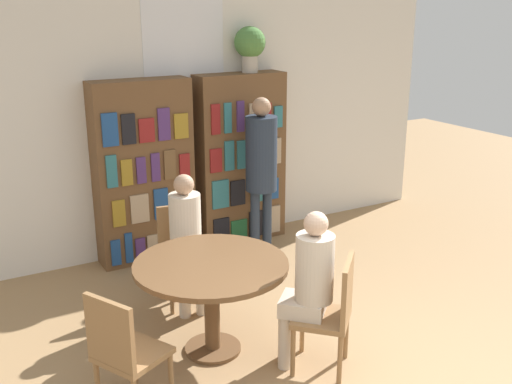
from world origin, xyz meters
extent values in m
cube|color=silver|center=(0.00, 3.61, 1.50)|extent=(6.40, 0.06, 3.00)
cube|color=white|center=(0.00, 3.58, 2.35)|extent=(0.90, 0.01, 1.10)
cube|color=brown|center=(-0.56, 3.42, 0.95)|extent=(1.01, 0.32, 1.90)
cube|color=navy|center=(-0.96, 3.25, 0.20)|extent=(0.10, 0.02, 0.27)
cube|color=navy|center=(-0.82, 3.25, 0.22)|extent=(0.08, 0.02, 0.32)
cube|color=#4C2D6B|center=(-0.70, 3.25, 0.18)|extent=(0.10, 0.02, 0.24)
cube|color=tan|center=(-0.57, 3.25, 0.19)|extent=(0.12, 0.02, 0.25)
cube|color=olive|center=(-0.44, 3.25, 0.20)|extent=(0.12, 0.02, 0.27)
cube|color=#236638|center=(-0.30, 3.25, 0.18)|extent=(0.08, 0.02, 0.24)
cube|color=tan|center=(-0.17, 3.25, 0.22)|extent=(0.11, 0.02, 0.31)
cube|color=olive|center=(-0.90, 3.25, 0.61)|extent=(0.13, 0.02, 0.27)
cube|color=tan|center=(-0.69, 3.25, 0.62)|extent=(0.19, 0.02, 0.30)
cube|color=navy|center=(-0.45, 3.25, 0.63)|extent=(0.15, 0.02, 0.33)
cube|color=tan|center=(-0.22, 3.25, 0.60)|extent=(0.13, 0.02, 0.26)
cube|color=#2D707A|center=(-0.94, 3.25, 1.05)|extent=(0.11, 0.02, 0.32)
cube|color=olive|center=(-0.79, 3.25, 1.02)|extent=(0.11, 0.02, 0.26)
cube|color=#4C2D6B|center=(-0.65, 3.25, 1.02)|extent=(0.10, 0.02, 0.27)
cube|color=#4C2D6B|center=(-0.49, 3.25, 1.03)|extent=(0.09, 0.02, 0.29)
cube|color=brown|center=(-0.34, 3.25, 1.04)|extent=(0.12, 0.02, 0.31)
cube|color=maroon|center=(-0.18, 3.25, 1.01)|extent=(0.11, 0.02, 0.25)
cube|color=navy|center=(-0.93, 3.25, 1.46)|extent=(0.15, 0.02, 0.32)
cube|color=black|center=(-0.75, 3.25, 1.45)|extent=(0.14, 0.02, 0.30)
cube|color=maroon|center=(-0.57, 3.25, 1.42)|extent=(0.16, 0.02, 0.24)
cube|color=#4C2D6B|center=(-0.38, 3.25, 1.46)|extent=(0.13, 0.02, 0.32)
cube|color=olive|center=(-0.20, 3.25, 1.42)|extent=(0.15, 0.02, 0.26)
cube|color=brown|center=(0.56, 3.42, 0.95)|extent=(1.01, 0.32, 1.90)
cube|color=black|center=(0.23, 3.25, 0.20)|extent=(0.19, 0.02, 0.29)
cube|color=#236638|center=(0.45, 3.25, 0.18)|extent=(0.20, 0.02, 0.23)
cube|color=black|center=(0.68, 3.25, 0.21)|extent=(0.19, 0.02, 0.30)
cube|color=tan|center=(0.90, 3.25, 0.22)|extent=(0.18, 0.02, 0.32)
cube|color=#2D707A|center=(0.23, 3.25, 0.63)|extent=(0.20, 0.02, 0.31)
cube|color=black|center=(0.44, 3.25, 0.61)|extent=(0.18, 0.02, 0.28)
cube|color=#2D707A|center=(0.68, 3.25, 0.62)|extent=(0.15, 0.02, 0.30)
cube|color=navy|center=(0.90, 3.25, 0.59)|extent=(0.14, 0.02, 0.24)
cube|color=maroon|center=(0.18, 3.25, 1.01)|extent=(0.14, 0.02, 0.26)
cube|color=#2D707A|center=(0.34, 3.25, 1.05)|extent=(0.11, 0.02, 0.32)
cube|color=#2D707A|center=(0.49, 3.25, 1.04)|extent=(0.10, 0.02, 0.31)
cube|color=tan|center=(0.64, 3.25, 1.01)|extent=(0.09, 0.02, 0.24)
cube|color=tan|center=(0.80, 3.25, 1.04)|extent=(0.11, 0.02, 0.31)
cube|color=tan|center=(0.94, 3.25, 1.03)|extent=(0.10, 0.02, 0.29)
cube|color=maroon|center=(0.19, 3.25, 1.46)|extent=(0.10, 0.02, 0.32)
cube|color=#2D707A|center=(0.33, 3.25, 1.46)|extent=(0.08, 0.02, 0.32)
cube|color=#4C2D6B|center=(0.48, 3.25, 1.46)|extent=(0.08, 0.02, 0.33)
cube|color=tan|center=(0.64, 3.25, 1.44)|extent=(0.11, 0.02, 0.29)
cube|color=maroon|center=(0.80, 3.25, 1.44)|extent=(0.13, 0.02, 0.28)
cube|color=#2D707A|center=(0.95, 3.25, 1.42)|extent=(0.10, 0.02, 0.24)
cylinder|color=#B7AD9E|center=(0.69, 3.42, 1.99)|extent=(0.17, 0.17, 0.18)
sphere|color=#4C7F3D|center=(0.69, 3.42, 2.21)|extent=(0.34, 0.34, 0.34)
cylinder|color=brown|center=(-0.75, 1.43, 0.01)|extent=(0.44, 0.44, 0.03)
cylinder|color=brown|center=(-0.75, 1.43, 0.37)|extent=(0.12, 0.12, 0.68)
cylinder|color=brown|center=(-0.75, 1.43, 0.73)|extent=(1.17, 1.17, 0.04)
cube|color=olive|center=(-1.51, 1.05, 0.41)|extent=(0.54, 0.54, 0.04)
cube|color=olive|center=(-1.67, 0.97, 0.66)|extent=(0.21, 0.37, 0.45)
cylinder|color=olive|center=(-1.43, 1.28, 0.20)|extent=(0.04, 0.04, 0.39)
cylinder|color=olive|center=(-1.28, 0.98, 0.20)|extent=(0.04, 0.04, 0.39)
cube|color=olive|center=(-0.62, 2.27, 0.41)|extent=(0.46, 0.46, 0.04)
cube|color=olive|center=(-0.59, 2.45, 0.66)|extent=(0.40, 0.10, 0.45)
cylinder|color=olive|center=(-0.48, 2.07, 0.20)|extent=(0.04, 0.04, 0.39)
cylinder|color=olive|center=(-0.81, 2.13, 0.20)|extent=(0.04, 0.04, 0.39)
cylinder|color=olive|center=(-0.42, 2.41, 0.20)|extent=(0.04, 0.04, 0.39)
cylinder|color=olive|center=(-0.76, 2.46, 0.20)|extent=(0.04, 0.04, 0.39)
cube|color=olive|center=(-0.15, 0.83, 0.41)|extent=(0.57, 0.57, 0.04)
cube|color=olive|center=(-0.03, 0.70, 0.66)|extent=(0.31, 0.31, 0.45)
cylinder|color=olive|center=(-0.39, 0.83, 0.20)|extent=(0.04, 0.04, 0.39)
cylinder|color=olive|center=(-0.15, 1.07, 0.20)|extent=(0.04, 0.04, 0.39)
cylinder|color=olive|center=(-0.16, 0.59, 0.20)|extent=(0.04, 0.04, 0.39)
cylinder|color=olive|center=(0.09, 0.83, 0.20)|extent=(0.04, 0.04, 0.39)
cube|color=beige|center=(-0.64, 2.13, 0.49)|extent=(0.32, 0.36, 0.12)
cylinder|color=beige|center=(-0.63, 2.21, 0.80)|extent=(0.28, 0.28, 0.50)
sphere|color=tan|center=(-0.63, 2.21, 1.14)|extent=(0.18, 0.18, 0.18)
cylinder|color=beige|center=(-0.58, 2.01, 0.22)|extent=(0.10, 0.10, 0.43)
cylinder|color=beige|center=(-0.73, 2.03, 0.22)|extent=(0.10, 0.10, 0.43)
cube|color=beige|center=(-0.25, 0.93, 0.49)|extent=(0.42, 0.42, 0.12)
cylinder|color=beige|center=(-0.20, 0.87, 0.80)|extent=(0.28, 0.28, 0.50)
sphere|color=#DBB293|center=(-0.20, 0.87, 1.14)|extent=(0.18, 0.18, 0.18)
cylinder|color=beige|center=(-0.39, 0.96, 0.22)|extent=(0.10, 0.10, 0.43)
cylinder|color=beige|center=(-0.28, 1.06, 0.22)|extent=(0.10, 0.10, 0.43)
cylinder|color=#232D3D|center=(0.47, 2.91, 0.36)|extent=(0.10, 0.10, 0.72)
cylinder|color=#232D3D|center=(0.62, 2.91, 0.36)|extent=(0.10, 0.10, 0.72)
cylinder|color=#232D3D|center=(0.54, 2.91, 1.12)|extent=(0.33, 0.33, 0.78)
sphere|color=#A37A5B|center=(0.54, 2.91, 1.61)|extent=(0.20, 0.20, 0.20)
cylinder|color=#232D3D|center=(0.64, 3.20, 1.31)|extent=(0.07, 0.30, 0.07)
camera|label=1|loc=(-2.49, -2.32, 2.60)|focal=42.00mm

